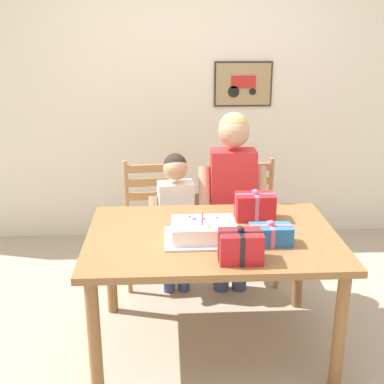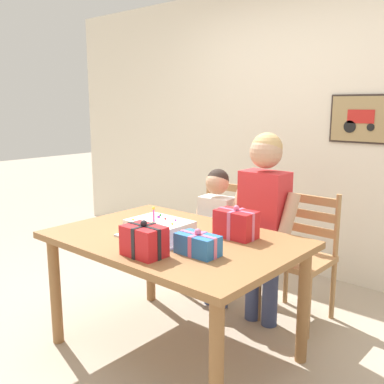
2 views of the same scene
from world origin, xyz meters
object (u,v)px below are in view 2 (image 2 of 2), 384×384
dining_table (174,251)px  birthday_cake (160,229)px  gift_box_beside_cake (144,241)px  child_younger (217,224)px  child_older (264,210)px  gift_box_red_large (198,244)px  chair_right (301,256)px  gift_box_corner_small (236,224)px  chair_left (217,236)px

dining_table → birthday_cake: size_ratio=3.32×
gift_box_beside_cake → child_younger: size_ratio=0.21×
child_older → gift_box_beside_cake: bearing=-95.2°
dining_table → gift_box_red_large: size_ratio=6.14×
birthday_cake → child_younger: (-0.14, 0.74, -0.15)m
chair_right → child_younger: (-0.57, -0.24, 0.18)m
gift_box_corner_small → chair_left: bearing=134.1°
birthday_cake → child_younger: bearing=100.8°
child_older → gift_box_red_large: bearing=-82.7°
chair_right → child_younger: bearing=-157.2°
gift_box_red_large → chair_right: 1.12m
dining_table → gift_box_beside_cake: size_ratio=6.42×
chair_left → birthday_cake: bearing=-72.0°
gift_box_corner_small → birthday_cake: bearing=-139.6°
dining_table → chair_right: size_ratio=1.59×
gift_box_red_large → gift_box_corner_small: (-0.02, 0.38, 0.03)m
child_older → child_younger: bearing=179.9°
gift_box_corner_small → gift_box_beside_cake: bearing=-106.9°
chair_left → child_younger: size_ratio=0.86×
chair_right → dining_table: bearing=-112.1°
gift_box_beside_cake → gift_box_corner_small: size_ratio=0.93×
dining_table → child_older: (0.21, 0.68, 0.16)m
gift_box_red_large → chair_left: size_ratio=0.26×
dining_table → birthday_cake: (-0.06, -0.06, 0.14)m
dining_table → gift_box_beside_cake: bearing=-71.9°
gift_box_red_large → child_older: child_older is taller
child_younger → gift_box_corner_small: bearing=-42.5°
chair_right → child_older: size_ratio=0.68×
chair_right → child_younger: child_younger is taller
gift_box_red_large → child_younger: (-0.51, 0.82, -0.16)m
gift_box_corner_small → chair_right: bearing=82.9°
gift_box_corner_small → chair_right: (0.09, 0.69, -0.37)m
birthday_cake → child_older: 0.78m
chair_left → dining_table: bearing=-67.7°
birthday_cake → gift_box_red_large: bearing=-13.0°
gift_box_red_large → child_older: size_ratio=0.18×
gift_box_beside_cake → child_older: bearing=84.8°
birthday_cake → child_older: child_older is taller
dining_table → child_younger: size_ratio=1.37×
dining_table → gift_box_red_large: gift_box_red_large is taller
dining_table → chair_left: bearing=112.3°
chair_left → child_older: child_older is taller
dining_table → birthday_cake: 0.16m
gift_box_red_large → chair_right: (0.06, 1.06, -0.34)m
gift_box_corner_small → child_older: 0.45m
gift_box_beside_cake → chair_left: 1.40m
gift_box_beside_cake → child_younger: 1.08m
chair_left → chair_right: same height
gift_box_corner_small → child_younger: bearing=137.5°
birthday_cake → chair_left: bearing=108.0°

